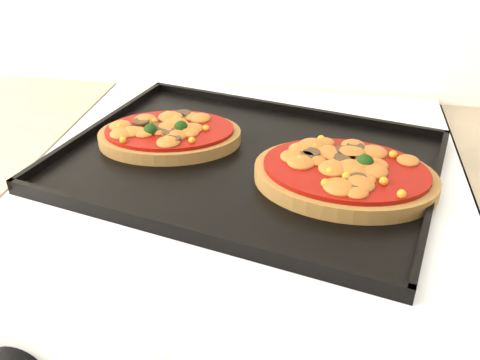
# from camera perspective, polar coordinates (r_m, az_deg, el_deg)

# --- Properties ---
(baking_tray) EXTENTS (0.57, 0.47, 0.02)m
(baking_tray) POSITION_cam_1_polar(r_m,az_deg,el_deg) (0.73, 0.68, 2.14)
(baking_tray) COLOR black
(baking_tray) RESTS_ON stove
(pizza_left) EXTENTS (0.23, 0.18, 0.03)m
(pizza_left) POSITION_cam_1_polar(r_m,az_deg,el_deg) (0.78, -7.51, 4.95)
(pizza_left) COLOR brown
(pizza_left) RESTS_ON baking_tray
(pizza_right) EXTENTS (0.25, 0.19, 0.03)m
(pizza_right) POSITION_cam_1_polar(r_m,az_deg,el_deg) (0.68, 11.16, 0.71)
(pizza_right) COLOR brown
(pizza_right) RESTS_ON baking_tray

